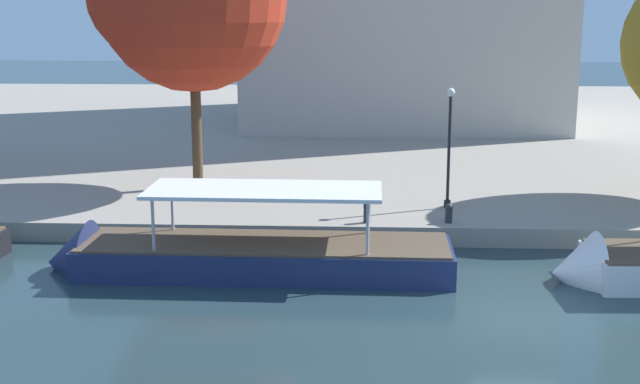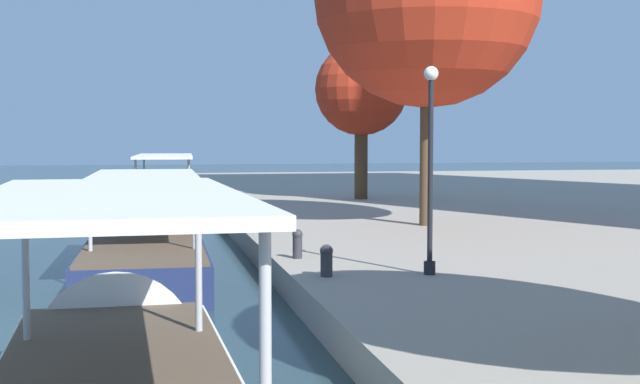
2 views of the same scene
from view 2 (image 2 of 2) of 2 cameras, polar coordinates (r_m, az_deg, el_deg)
name	(u,v)px [view 2 (image 2 of 2)]	position (r m, az deg, el deg)	size (l,w,h in m)	color
tour_boat_0	(165,211)	(41.73, -10.29, -1.23)	(14.55, 3.39, 4.10)	black
tour_boat_1	(146,255)	(25.93, -11.53, -4.16)	(13.26, 3.34, 4.01)	navy
mooring_bollard_0	(326,259)	(19.02, 0.44, -4.53)	(0.30, 0.30, 0.72)	#2D2D33
mooring_bollard_1	(297,243)	(21.90, -1.52, -3.41)	(0.27, 0.27, 0.75)	#2D2D33
lamp_post	(430,164)	(19.29, 7.39, 1.90)	(0.33, 0.33, 4.68)	black
tree_1	(364,90)	(43.34, 2.97, 6.85)	(4.72, 4.70, 7.94)	#4C3823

